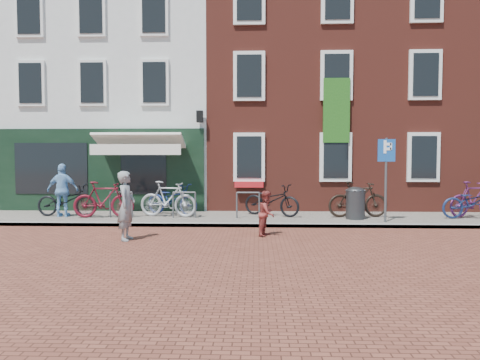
{
  "coord_description": "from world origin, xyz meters",
  "views": [
    {
      "loc": [
        0.77,
        -12.57,
        2.01
      ],
      "look_at": [
        0.25,
        1.18,
        1.29
      ],
      "focal_mm": 33.28,
      "sensor_mm": 36.0,
      "label": 1
    }
  ],
  "objects_px": {
    "bicycle_5": "(358,199)",
    "bicycle_6": "(473,202)",
    "parking_sign": "(386,165)",
    "bicycle_3": "(168,199)",
    "bicycle_0": "(67,200)",
    "boy": "(267,213)",
    "woman": "(126,206)",
    "bicycle_1": "(104,200)",
    "bicycle_7": "(474,199)",
    "cafe_person": "(63,190)",
    "bicycle_4": "(272,200)",
    "litter_bin": "(356,201)",
    "bicycle_2": "(172,199)"
  },
  "relations": [
    {
      "from": "bicycle_1",
      "to": "bicycle_7",
      "type": "bearing_deg",
      "value": -91.72
    },
    {
      "from": "bicycle_5",
      "to": "bicycle_1",
      "type": "bearing_deg",
      "value": 87.27
    },
    {
      "from": "bicycle_4",
      "to": "bicycle_0",
      "type": "bearing_deg",
      "value": 122.19
    },
    {
      "from": "bicycle_0",
      "to": "bicycle_2",
      "type": "xyz_separation_m",
      "value": [
        3.31,
        0.53,
        0.0
      ]
    },
    {
      "from": "boy",
      "to": "bicycle_4",
      "type": "relative_size",
      "value": 0.59
    },
    {
      "from": "parking_sign",
      "to": "bicycle_4",
      "type": "relative_size",
      "value": 1.26
    },
    {
      "from": "parking_sign",
      "to": "bicycle_5",
      "type": "distance_m",
      "value": 1.59
    },
    {
      "from": "woman",
      "to": "bicycle_7",
      "type": "height_order",
      "value": "woman"
    },
    {
      "from": "bicycle_3",
      "to": "bicycle_4",
      "type": "xyz_separation_m",
      "value": [
        3.31,
        0.37,
        -0.06
      ]
    },
    {
      "from": "bicycle_0",
      "to": "boy",
      "type": "bearing_deg",
      "value": -108.77
    },
    {
      "from": "cafe_person",
      "to": "bicycle_7",
      "type": "distance_m",
      "value": 13.09
    },
    {
      "from": "bicycle_7",
      "to": "woman",
      "type": "bearing_deg",
      "value": 90.41
    },
    {
      "from": "woman",
      "to": "boy",
      "type": "xyz_separation_m",
      "value": [
        3.4,
        0.73,
        -0.26
      ]
    },
    {
      "from": "woman",
      "to": "bicycle_2",
      "type": "height_order",
      "value": "woman"
    },
    {
      "from": "cafe_person",
      "to": "bicycle_3",
      "type": "relative_size",
      "value": 0.89
    },
    {
      "from": "woman",
      "to": "boy",
      "type": "distance_m",
      "value": 3.48
    },
    {
      "from": "bicycle_0",
      "to": "bicycle_7",
      "type": "height_order",
      "value": "bicycle_7"
    },
    {
      "from": "bicycle_7",
      "to": "cafe_person",
      "type": "bearing_deg",
      "value": 71.65
    },
    {
      "from": "bicycle_1",
      "to": "bicycle_6",
      "type": "xyz_separation_m",
      "value": [
        11.49,
        0.25,
        -0.06
      ]
    },
    {
      "from": "bicycle_5",
      "to": "bicycle_6",
      "type": "bearing_deg",
      "value": -98.04
    },
    {
      "from": "bicycle_5",
      "to": "bicycle_3",
      "type": "bearing_deg",
      "value": 85.41
    },
    {
      "from": "litter_bin",
      "to": "bicycle_7",
      "type": "height_order",
      "value": "bicycle_7"
    },
    {
      "from": "bicycle_5",
      "to": "bicycle_7",
      "type": "relative_size",
      "value": 1.0
    },
    {
      "from": "litter_bin",
      "to": "bicycle_4",
      "type": "distance_m",
      "value": 2.63
    },
    {
      "from": "cafe_person",
      "to": "bicycle_1",
      "type": "height_order",
      "value": "cafe_person"
    },
    {
      "from": "parking_sign",
      "to": "bicycle_2",
      "type": "bearing_deg",
      "value": 168.11
    },
    {
      "from": "litter_bin",
      "to": "bicycle_0",
      "type": "relative_size",
      "value": 0.54
    },
    {
      "from": "boy",
      "to": "bicycle_7",
      "type": "distance_m",
      "value": 7.3
    },
    {
      "from": "boy",
      "to": "bicycle_1",
      "type": "relative_size",
      "value": 0.61
    },
    {
      "from": "bicycle_6",
      "to": "bicycle_1",
      "type": "bearing_deg",
      "value": 86.98
    },
    {
      "from": "boy",
      "to": "bicycle_4",
      "type": "height_order",
      "value": "boy"
    },
    {
      "from": "litter_bin",
      "to": "bicycle_0",
      "type": "height_order",
      "value": "litter_bin"
    },
    {
      "from": "woman",
      "to": "bicycle_1",
      "type": "height_order",
      "value": "woman"
    },
    {
      "from": "litter_bin",
      "to": "bicycle_2",
      "type": "relative_size",
      "value": 0.54
    },
    {
      "from": "woman",
      "to": "bicycle_7",
      "type": "xyz_separation_m",
      "value": [
        10.04,
        3.77,
        -0.16
      ]
    },
    {
      "from": "parking_sign",
      "to": "bicycle_3",
      "type": "xyz_separation_m",
      "value": [
        -6.6,
        0.88,
        -1.11
      ]
    },
    {
      "from": "cafe_person",
      "to": "bicycle_1",
      "type": "xyz_separation_m",
      "value": [
        1.38,
        -0.2,
        -0.28
      ]
    },
    {
      "from": "bicycle_4",
      "to": "bicycle_7",
      "type": "height_order",
      "value": "bicycle_7"
    },
    {
      "from": "bicycle_1",
      "to": "bicycle_5",
      "type": "height_order",
      "value": "same"
    },
    {
      "from": "woman",
      "to": "bicycle_6",
      "type": "height_order",
      "value": "woman"
    },
    {
      "from": "bicycle_1",
      "to": "bicycle_6",
      "type": "height_order",
      "value": "bicycle_1"
    },
    {
      "from": "bicycle_6",
      "to": "bicycle_0",
      "type": "bearing_deg",
      "value": 85.67
    },
    {
      "from": "bicycle_1",
      "to": "bicycle_5",
      "type": "relative_size",
      "value": 1.0
    },
    {
      "from": "bicycle_0",
      "to": "bicycle_5",
      "type": "distance_m",
      "value": 9.3
    },
    {
      "from": "cafe_person",
      "to": "bicycle_5",
      "type": "distance_m",
      "value": 9.38
    },
    {
      "from": "bicycle_3",
      "to": "boy",
      "type": "bearing_deg",
      "value": -120.16
    },
    {
      "from": "parking_sign",
      "to": "bicycle_7",
      "type": "height_order",
      "value": "parking_sign"
    },
    {
      "from": "woman",
      "to": "bicycle_7",
      "type": "relative_size",
      "value": 0.88
    },
    {
      "from": "boy",
      "to": "bicycle_7",
      "type": "height_order",
      "value": "bicycle_7"
    },
    {
      "from": "parking_sign",
      "to": "bicycle_0",
      "type": "distance_m",
      "value": 9.98
    }
  ]
}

